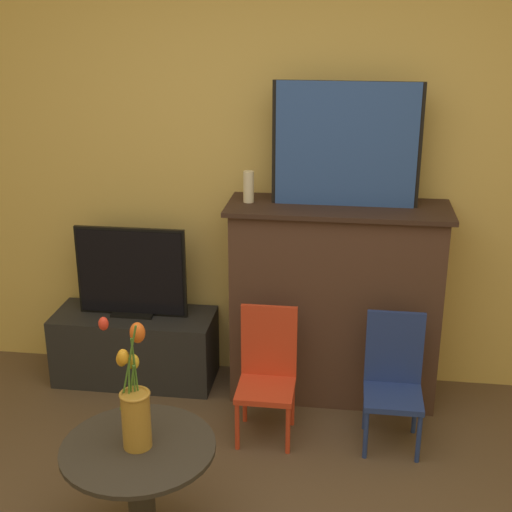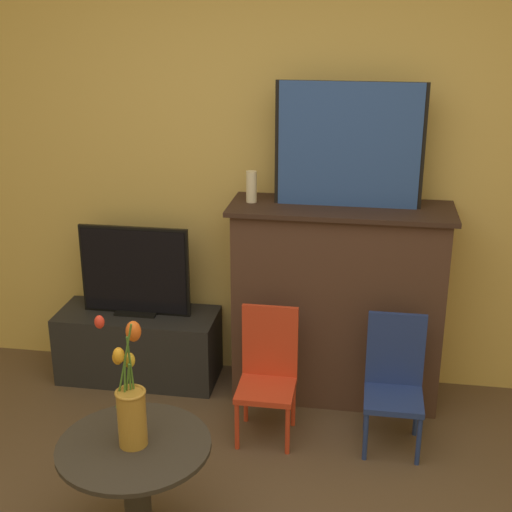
% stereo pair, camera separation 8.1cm
% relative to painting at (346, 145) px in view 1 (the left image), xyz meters
% --- Properties ---
extents(wall_back, '(8.00, 0.06, 2.70)m').
position_rel_painting_xyz_m(wall_back, '(-0.33, 0.23, -0.09)').
color(wall_back, '#E0BC66').
rests_on(wall_back, ground).
extents(fireplace_mantel, '(1.19, 0.44, 1.12)m').
position_rel_painting_xyz_m(fireplace_mantel, '(-0.02, -0.01, -0.87)').
color(fireplace_mantel, '#4C3328').
rests_on(fireplace_mantel, ground).
extents(painting, '(0.77, 0.03, 0.64)m').
position_rel_painting_xyz_m(painting, '(0.00, 0.00, 0.00)').
color(painting, black).
rests_on(painting, fireplace_mantel).
extents(mantel_candle, '(0.06, 0.06, 0.17)m').
position_rel_painting_xyz_m(mantel_candle, '(-0.51, -0.01, -0.24)').
color(mantel_candle, silver).
rests_on(mantel_candle, fireplace_mantel).
extents(tv_stand, '(0.93, 0.38, 0.42)m').
position_rel_painting_xyz_m(tv_stand, '(-1.19, -0.02, -1.23)').
color(tv_stand, '#232326').
rests_on(tv_stand, ground).
extents(tv_monitor, '(0.64, 0.12, 0.53)m').
position_rel_painting_xyz_m(tv_monitor, '(-1.19, -0.01, -0.77)').
color(tv_monitor, black).
rests_on(tv_monitor, tv_stand).
extents(chair_red, '(0.29, 0.29, 0.68)m').
position_rel_painting_xyz_m(chair_red, '(-0.35, -0.46, -1.08)').
color(chair_red, red).
rests_on(chair_red, ground).
extents(chair_blue, '(0.29, 0.29, 0.68)m').
position_rel_painting_xyz_m(chair_blue, '(0.29, -0.44, -1.08)').
color(chair_blue, navy).
rests_on(chair_blue, ground).
extents(side_table, '(0.62, 0.62, 0.49)m').
position_rel_painting_xyz_m(side_table, '(-0.75, -1.37, -1.12)').
color(side_table, '#332D28').
rests_on(side_table, ground).
extents(vase_tulips, '(0.18, 0.14, 0.55)m').
position_rel_painting_xyz_m(vase_tulips, '(-0.76, -1.36, -0.77)').
color(vase_tulips, '#B78433').
rests_on(vase_tulips, side_table).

